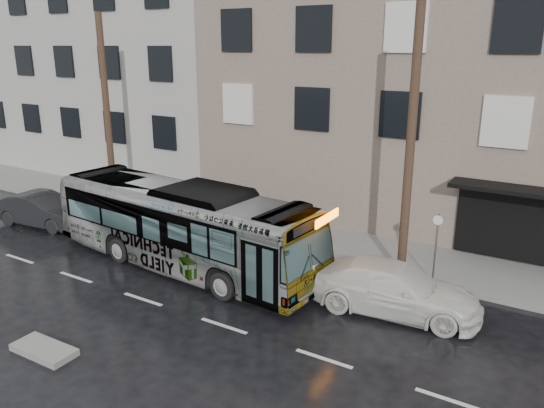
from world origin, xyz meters
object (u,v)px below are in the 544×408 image
at_px(utility_pole_rear, 107,117).
at_px(white_sedan, 394,288).
at_px(sign_post, 436,249).
at_px(dark_sedan, 42,210).
at_px(utility_pole_front, 410,146).
at_px(bus, 182,226).

distance_m(utility_pole_rear, white_sedan, 15.24).
relative_size(utility_pole_rear, sign_post, 3.75).
height_order(utility_pole_rear, white_sedan, utility_pole_rear).
distance_m(sign_post, white_sedan, 2.51).
bearing_deg(white_sedan, utility_pole_rear, 74.49).
height_order(utility_pole_rear, sign_post, utility_pole_rear).
distance_m(utility_pole_rear, dark_sedan, 5.06).
xyz_separation_m(utility_pole_front, sign_post, (1.10, 0.00, -3.30)).
bearing_deg(utility_pole_front, dark_sedan, -169.63).
bearing_deg(utility_pole_front, white_sedan, -77.22).
bearing_deg(utility_pole_rear, utility_pole_front, 0.00).
bearing_deg(sign_post, bus, -159.59).
bearing_deg(sign_post, utility_pole_front, 180.00).
distance_m(utility_pole_front, dark_sedan, 16.24).
xyz_separation_m(utility_pole_rear, white_sedan, (14.54, -2.37, -3.90)).
height_order(sign_post, white_sedan, sign_post).
bearing_deg(utility_pole_rear, dark_sedan, -117.89).
xyz_separation_m(utility_pole_rear, bus, (6.87, -3.06, -3.09)).
height_order(utility_pole_front, white_sedan, utility_pole_front).
height_order(white_sedan, dark_sedan, white_sedan).
height_order(bus, dark_sedan, bus).
bearing_deg(bus, utility_pole_rear, 71.04).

